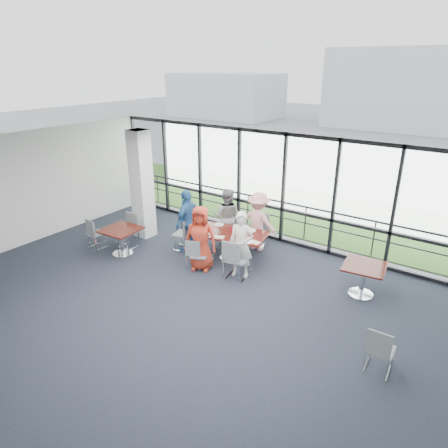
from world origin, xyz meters
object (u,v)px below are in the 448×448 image
Objects in this scene: side_table_right at (364,270)px; chair_main_end at (183,234)px; diner_near_left at (201,238)px; chair_main_fl at (230,229)px; diner_far_right at (258,222)px; structural_column at (142,185)px; chair_main_fr at (255,232)px; diner_end at (188,221)px; diner_far_left at (227,217)px; chair_spare_la at (96,234)px; chair_spare_r at (380,349)px; diner_near_right at (241,245)px; chair_spare_lb at (127,232)px; chair_main_nr at (237,259)px; main_table at (230,237)px; side_table_left at (121,232)px; chair_main_nl at (199,255)px.

side_table_right is 1.08× the size of chair_main_end.
diner_near_left is 1.83m from chair_main_fl.
side_table_right is 3.26m from diner_far_right.
structural_column is 3.32× the size of chair_main_fr.
side_table_right is at bearing 89.80° from diner_end.
diner_far_left is at bearing 21.05° from structural_column.
chair_spare_r reaches higher than chair_spare_la.
chair_spare_la is 0.99× the size of chair_spare_r.
side_table_right is 3.93m from diner_near_left.
diner_near_right is at bearing 125.33° from chair_main_fl.
chair_spare_r is at bearing -35.82° from diner_near_right.
diner_far_left is at bearing 46.85° from chair_spare_la.
diner_far_left is 1.74× the size of chair_spare_lb.
diner_far_right is 3.70m from chair_spare_lb.
diner_near_right is at bearing 20.68° from chair_spare_la.
chair_main_nr is at bearing -8.55° from structural_column.
chair_spare_la is (-3.69, -2.59, -0.05)m from chair_main_fr.
diner_far_left is at bearing 80.31° from diner_near_left.
chair_main_end reaches higher than main_table.
chair_main_nr is at bearing 12.60° from side_table_left.
chair_spare_la reaches higher than chair_main_fl.
diner_end reaches higher than side_table_left.
chair_spare_la is (-0.90, -0.13, -0.21)m from side_table_left.
diner_end is 1.81× the size of chair_main_nr.
diner_far_left reaches higher than chair_spare_lb.
chair_spare_lb is at bearing 31.39° from diner_far_right.
chair_main_end reaches higher than chair_spare_r.
chair_main_nr reaches higher than chair_main_end.
chair_main_nr is at bearing -10.98° from chair_main_nl.
diner_far_left is (-0.33, 1.62, -0.00)m from diner_near_left.
chair_spare_la is at bearing 175.00° from chair_spare_r.
diner_near_right is 2.04m from chair_main_fl.
chair_main_nr is 4.29m from chair_spare_la.
diner_end reaches higher than chair_main_nr.
diner_far_left is 1.91× the size of chair_spare_r.
chair_spare_lb is 7.31m from chair_spare_r.
diner_near_right is at bearing 114.66° from diner_far_left.
diner_near_left is 2.01× the size of chair_main_fl.
chair_main_fr is (0.83, 0.24, -0.36)m from diner_far_left.
diner_near_right is at bearing -52.49° from main_table.
chair_main_nr is 2.08m from chair_main_fl.
main_table is at bearing -159.09° from chair_spare_lb.
chair_main_nl is at bearing 93.29° from chair_main_fl.
diner_far_left is 5.82m from chair_spare_r.
diner_near_left is 4.92m from chair_spare_r.
chair_main_nr is at bearing 69.90° from diner_end.
diner_near_right is at bearing -173.22° from chair_spare_lb.
chair_main_fl is (0.66, 1.11, -0.47)m from diner_end.
chair_main_end is at bearing 161.45° from chair_spare_r.
chair_spare_r is at bearing 62.13° from chair_main_end.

